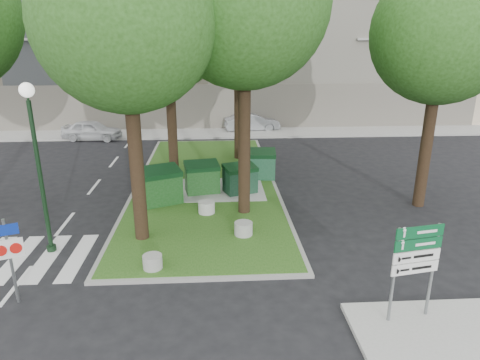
{
  "coord_description": "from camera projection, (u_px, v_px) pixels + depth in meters",
  "views": [
    {
      "loc": [
        0.96,
        -10.41,
        6.42
      ],
      "look_at": [
        1.74,
        2.65,
        2.0
      ],
      "focal_mm": 32.0,
      "sensor_mm": 36.0,
      "label": 1
    }
  ],
  "objects": [
    {
      "name": "ground",
      "position": [
        183.0,
        280.0,
        11.84
      ],
      "size": [
        120.0,
        120.0,
        0.0
      ],
      "primitive_type": "plane",
      "color": "black",
      "rests_on": "ground"
    },
    {
      "name": "median_island",
      "position": [
        206.0,
        183.0,
        19.42
      ],
      "size": [
        6.0,
        16.0,
        0.12
      ],
      "primitive_type": "cube",
      "color": "#204E16",
      "rests_on": "ground"
    },
    {
      "name": "median_kerb",
      "position": [
        206.0,
        183.0,
        19.42
      ],
      "size": [
        6.3,
        16.3,
        0.1
      ],
      "primitive_type": "cube",
      "color": "gray",
      "rests_on": "ground"
    },
    {
      "name": "building_sidewalk",
      "position": [
        201.0,
        133.0,
        29.32
      ],
      "size": [
        42.0,
        3.0,
        0.12
      ],
      "primitive_type": "cube",
      "color": "#999993",
      "rests_on": "ground"
    },
    {
      "name": "zebra_crossing",
      "position": [
        63.0,
        257.0,
        13.05
      ],
      "size": [
        5.0,
        3.0,
        0.01
      ],
      "primitive_type": "cube",
      "color": "silver",
      "rests_on": "ground"
    },
    {
      "name": "apartment_building",
      "position": [
        201.0,
        15.0,
        33.87
      ],
      "size": [
        41.0,
        12.0,
        16.0
      ],
      "primitive_type": "cube",
      "color": "#CAB397",
      "rests_on": "ground"
    },
    {
      "name": "tree_median_near_left",
      "position": [
        127.0,
        2.0,
        11.84
      ],
      "size": [
        5.2,
        5.2,
        10.53
      ],
      "color": "black",
      "rests_on": "ground"
    },
    {
      "name": "tree_median_mid",
      "position": [
        169.0,
        22.0,
        18.12
      ],
      "size": [
        4.8,
        4.8,
        9.99
      ],
      "color": "black",
      "rests_on": "ground"
    },
    {
      "name": "tree_street_right",
      "position": [
        446.0,
        19.0,
        14.9
      ],
      "size": [
        5.0,
        5.0,
        10.06
      ],
      "color": "black",
      "rests_on": "ground"
    },
    {
      "name": "dumpster_a",
      "position": [
        161.0,
        186.0,
        16.82
      ],
      "size": [
        1.87,
        1.63,
        1.46
      ],
      "rotation": [
        0.0,
        0.0,
        0.41
      ],
      "color": "#113E11",
      "rests_on": "median_island"
    },
    {
      "name": "dumpster_b",
      "position": [
        202.0,
        178.0,
        17.99
      ],
      "size": [
        1.58,
        1.24,
        1.32
      ],
      "rotation": [
        0.0,
        0.0,
        0.19
      ],
      "color": "#134213",
      "rests_on": "median_island"
    },
    {
      "name": "dumpster_c",
      "position": [
        240.0,
        179.0,
        17.99
      ],
      "size": [
        1.56,
        1.33,
        1.23
      ],
      "rotation": [
        0.0,
        0.0,
        0.36
      ],
      "color": "black",
      "rests_on": "median_island"
    },
    {
      "name": "dumpster_d",
      "position": [
        260.0,
        164.0,
        19.83
      ],
      "size": [
        1.52,
        1.13,
        1.35
      ],
      "rotation": [
        0.0,
        0.0,
        -0.08
      ],
      "color": "#16472C",
      "rests_on": "median_island"
    },
    {
      "name": "bollard_left",
      "position": [
        153.0,
        262.0,
        12.17
      ],
      "size": [
        0.56,
        0.56,
        0.4
      ],
      "primitive_type": "cylinder",
      "color": "gray",
      "rests_on": "median_island"
    },
    {
      "name": "bollard_right",
      "position": [
        243.0,
        229.0,
        14.21
      ],
      "size": [
        0.61,
        0.61,
        0.43
      ],
      "primitive_type": "cylinder",
      "color": "#989994",
      "rests_on": "median_island"
    },
    {
      "name": "bollard_mid",
      "position": [
        207.0,
        207.0,
        15.98
      ],
      "size": [
        0.62,
        0.62,
        0.44
      ],
      "primitive_type": "cylinder",
      "color": "#ABACA6",
      "rests_on": "median_island"
    },
    {
      "name": "litter_bin",
      "position": [
        243.0,
        158.0,
        21.99
      ],
      "size": [
        0.38,
        0.38,
        0.67
      ],
      "primitive_type": "cylinder",
      "color": "yellow",
      "rests_on": "median_island"
    },
    {
      "name": "street_lamp",
      "position": [
        36.0,
        150.0,
        12.4
      ],
      "size": [
        0.41,
        0.41,
        5.2
      ],
      "color": "black",
      "rests_on": "ground"
    },
    {
      "name": "traffic_sign_pole",
      "position": [
        9.0,
        250.0,
        10.4
      ],
      "size": [
        0.66,
        0.28,
        2.29
      ],
      "rotation": [
        0.0,
        0.0,
        0.36
      ],
      "color": "slate",
      "rests_on": "ground"
    },
    {
      "name": "directional_sign",
      "position": [
        416.0,
        258.0,
        9.6
      ],
      "size": [
        1.17,
        0.26,
        2.36
      ],
      "rotation": [
        0.0,
        0.0,
        0.18
      ],
      "color": "slate",
      "rests_on": "sidewalk_corner"
    },
    {
      "name": "car_white",
      "position": [
        92.0,
        130.0,
        27.6
      ],
      "size": [
        3.92,
        2.0,
        1.28
      ],
      "primitive_type": "imported",
      "rotation": [
        0.0,
        0.0,
        1.44
      ],
      "color": "silver",
      "rests_on": "ground"
    },
    {
      "name": "car_silver",
      "position": [
        252.0,
        122.0,
        30.15
      ],
      "size": [
        3.99,
        1.86,
        1.27
      ],
      "primitive_type": "imported",
      "rotation": [
        0.0,
        0.0,
        1.71
      ],
      "color": "#93969A",
      "rests_on": "ground"
    }
  ]
}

